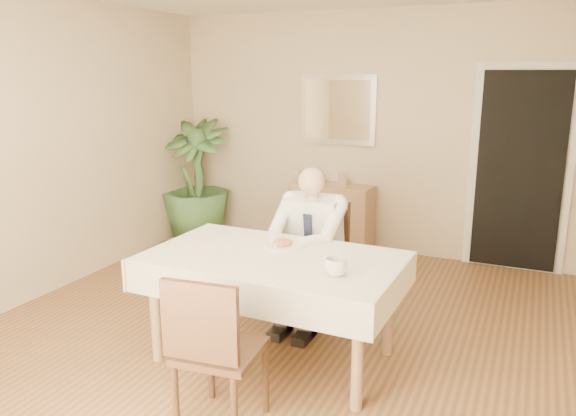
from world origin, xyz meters
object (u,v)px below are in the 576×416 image
at_px(seated_man, 306,241).
at_px(coffee_mug, 336,267).
at_px(dining_table, 273,267).
at_px(chair_far, 320,250).
at_px(chair_near, 212,345).
at_px(sideboard, 331,217).
at_px(potted_palm, 196,180).

distance_m(seated_man, coffee_mug, 0.94).
relative_size(dining_table, seated_man, 1.40).
height_order(chair_far, chair_near, chair_far).
xyz_separation_m(dining_table, seated_man, (0.00, 0.59, 0.02)).
height_order(dining_table, seated_man, seated_man).
bearing_deg(seated_man, sideboard, 104.10).
distance_m(chair_far, potted_palm, 2.49).
relative_size(chair_near, sideboard, 0.98).
xyz_separation_m(seated_man, coffee_mug, (0.51, -0.78, 0.12)).
relative_size(dining_table, coffee_mug, 12.69).
bearing_deg(potted_palm, dining_table, -47.09).
height_order(sideboard, potted_palm, potted_palm).
bearing_deg(dining_table, potted_palm, 134.32).
distance_m(dining_table, chair_far, 0.90).
xyz_separation_m(chair_far, seated_man, (-0.00, -0.29, 0.17)).
bearing_deg(chair_near, seated_man, 86.60).
xyz_separation_m(coffee_mug, potted_palm, (-2.59, 2.43, -0.10)).
xyz_separation_m(dining_table, coffee_mug, (0.51, -0.19, 0.14)).
relative_size(chair_near, coffee_mug, 6.71).
relative_size(coffee_mug, potted_palm, 0.10).
bearing_deg(dining_table, chair_near, -85.03).
xyz_separation_m(chair_near, coffee_mug, (0.46, 0.69, 0.29)).
relative_size(chair_far, chair_near, 1.01).
height_order(chair_far, seated_man, seated_man).
distance_m(dining_table, sideboard, 2.57).
height_order(chair_near, potted_palm, potted_palm).
relative_size(chair_far, seated_man, 0.75).
relative_size(dining_table, sideboard, 1.86).
height_order(seated_man, sideboard, seated_man).
distance_m(sideboard, potted_palm, 1.66).
distance_m(chair_far, coffee_mug, 1.22).
xyz_separation_m(chair_near, sideboard, (-0.54, 3.39, -0.14)).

